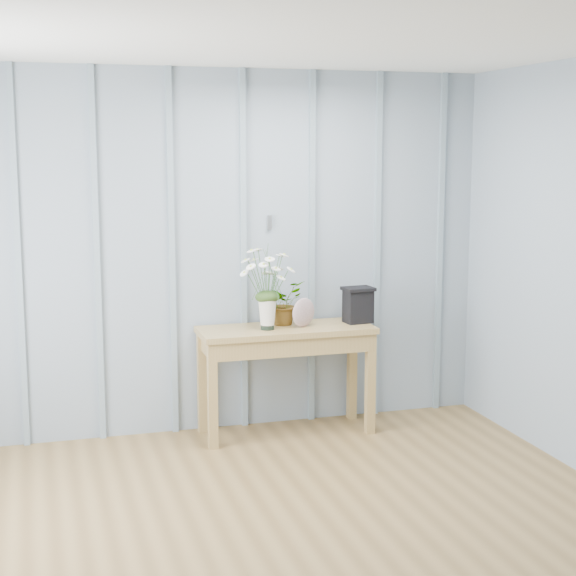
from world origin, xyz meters
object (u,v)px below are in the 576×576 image
object	(u,v)px
daisy_vase	(267,277)
felt_disc_vessel	(303,312)
sideboard	(286,343)
carved_box	(358,305)

from	to	relation	value
daisy_vase	felt_disc_vessel	bearing A→B (deg)	2.33
daisy_vase	sideboard	bearing A→B (deg)	14.22
daisy_vase	felt_disc_vessel	world-z (taller)	daisy_vase
felt_disc_vessel	carved_box	bearing A→B (deg)	-21.67
daisy_vase	carved_box	xyz separation A→B (m)	(0.67, 0.04, -0.23)
felt_disc_vessel	sideboard	bearing A→B (deg)	141.50
daisy_vase	carved_box	bearing A→B (deg)	3.82
felt_disc_vessel	carved_box	xyz separation A→B (m)	(0.41, 0.03, 0.03)
felt_disc_vessel	carved_box	world-z (taller)	carved_box
sideboard	carved_box	xyz separation A→B (m)	(0.53, 0.01, 0.24)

